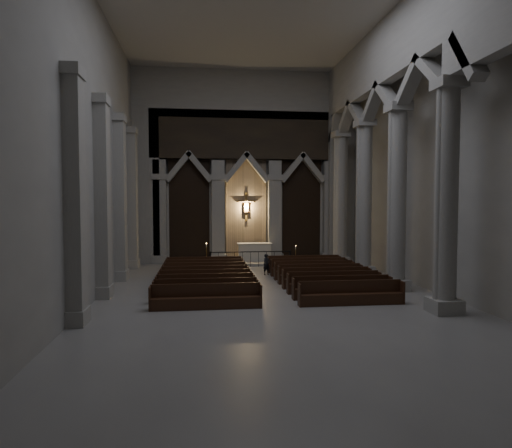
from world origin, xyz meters
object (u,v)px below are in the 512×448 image
Objects in this scene: altar at (254,252)px; candle_stand_left at (207,260)px; candle_stand_right at (296,261)px; worshipper at (267,264)px; altar_rail at (251,256)px; pews at (265,280)px.

candle_stand_left is at bearing -158.30° from altar.
candle_stand_right reaches higher than worshipper.
candle_stand_left is 1.11× the size of candle_stand_right.
candle_stand_right reaches higher than altar_rail.
altar_rail is 0.51× the size of pews.
altar_rail is at bearing -103.76° from altar.
altar_rail is 3.47× the size of candle_stand_left.
candle_stand_left is 1.26× the size of worshipper.
altar is 1.83m from altar_rail.
altar is at bearing 76.24° from altar_rail.
altar is 1.73× the size of candle_stand_right.
pews is at bearing -122.31° from worshipper.
candle_stand_right is (5.22, -0.69, -0.04)m from candle_stand_left.
candle_stand_left reaches higher than candle_stand_right.
altar_rail is (-0.43, -1.78, -0.07)m from altar.
pews is (0.00, -6.09, -0.33)m from altar_rail.
candle_stand_left reaches higher than altar_rail.
altar_rail is 4.37× the size of worshipper.
candle_stand_right is (2.22, -1.88, -0.36)m from altar.
altar reaches higher than worshipper.
worshipper is (-2.13, -2.77, 0.21)m from candle_stand_right.
pews is 3.27m from worshipper.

